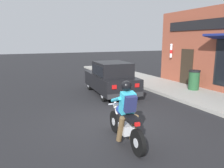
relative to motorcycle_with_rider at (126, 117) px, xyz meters
name	(u,v)px	position (x,y,z in m)	size (l,w,h in m)	color
ground_plane	(109,123)	(0.18, 1.42, -0.68)	(80.00, 80.00, 0.00)	black
sidewalk_curb	(171,88)	(5.16, 4.42, -0.61)	(2.60, 22.00, 0.14)	#9E9B93
motorcycle_with_rider	(126,117)	(0.00, 0.00, 0.00)	(0.59, 2.02, 1.62)	black
car_hatchback	(111,78)	(1.83, 4.87, 0.09)	(1.94, 3.90, 1.57)	black
trash_bin	(194,80)	(5.75, 3.41, -0.04)	(0.56, 0.56, 0.98)	#23512D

